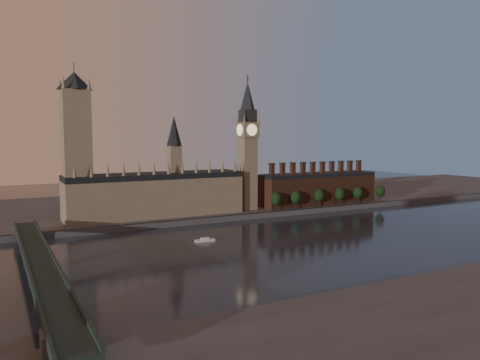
% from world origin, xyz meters
% --- Properties ---
extents(ground, '(900.00, 900.00, 0.00)m').
position_xyz_m(ground, '(0.00, 0.00, 0.00)').
color(ground, black).
rests_on(ground, ground).
extents(north_bank, '(900.00, 182.00, 4.00)m').
position_xyz_m(north_bank, '(0.00, 178.04, 2.00)').
color(north_bank, '#48484D').
rests_on(north_bank, ground).
extents(palace_of_westminster, '(130.00, 30.30, 74.00)m').
position_xyz_m(palace_of_westminster, '(-64.41, 114.91, 21.63)').
color(palace_of_westminster, '#756953').
rests_on(palace_of_westminster, north_bank).
extents(victoria_tower, '(24.00, 24.00, 108.00)m').
position_xyz_m(victoria_tower, '(-120.00, 115.00, 59.09)').
color(victoria_tower, '#756953').
rests_on(victoria_tower, north_bank).
extents(big_ben, '(15.00, 15.00, 107.00)m').
position_xyz_m(big_ben, '(10.00, 110.00, 56.83)').
color(big_ben, '#756953').
rests_on(big_ben, north_bank).
extents(chimney_block, '(110.00, 25.00, 37.00)m').
position_xyz_m(chimney_block, '(80.00, 110.00, 17.82)').
color(chimney_block, '#502C1E').
rests_on(chimney_block, north_bank).
extents(embankment_tree_0, '(8.60, 8.60, 14.88)m').
position_xyz_m(embankment_tree_0, '(26.64, 93.55, 13.47)').
color(embankment_tree_0, black).
rests_on(embankment_tree_0, north_bank).
extents(embankment_tree_1, '(8.60, 8.60, 14.88)m').
position_xyz_m(embankment_tree_1, '(46.09, 94.06, 13.47)').
color(embankment_tree_1, black).
rests_on(embankment_tree_1, north_bank).
extents(embankment_tree_2, '(8.60, 8.60, 14.88)m').
position_xyz_m(embankment_tree_2, '(70.53, 95.02, 13.47)').
color(embankment_tree_2, black).
rests_on(embankment_tree_2, north_bank).
extents(embankment_tree_3, '(8.60, 8.60, 14.88)m').
position_xyz_m(embankment_tree_3, '(91.38, 93.58, 13.47)').
color(embankment_tree_3, black).
rests_on(embankment_tree_3, north_bank).
extents(embankment_tree_4, '(8.60, 8.60, 14.88)m').
position_xyz_m(embankment_tree_4, '(112.69, 94.47, 13.47)').
color(embankment_tree_4, black).
rests_on(embankment_tree_4, north_bank).
extents(embankment_tree_5, '(8.60, 8.60, 14.88)m').
position_xyz_m(embankment_tree_5, '(139.37, 94.50, 13.47)').
color(embankment_tree_5, black).
rests_on(embankment_tree_5, north_bank).
extents(westminster_bridge, '(14.00, 200.00, 11.55)m').
position_xyz_m(westminster_bridge, '(-155.00, -2.70, 7.44)').
color(westminster_bridge, black).
rests_on(westminster_bridge, ground).
extents(river_boat, '(12.33, 4.73, 2.41)m').
position_xyz_m(river_boat, '(-60.26, 36.04, 0.92)').
color(river_boat, '#BDBDBD').
rests_on(river_boat, ground).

